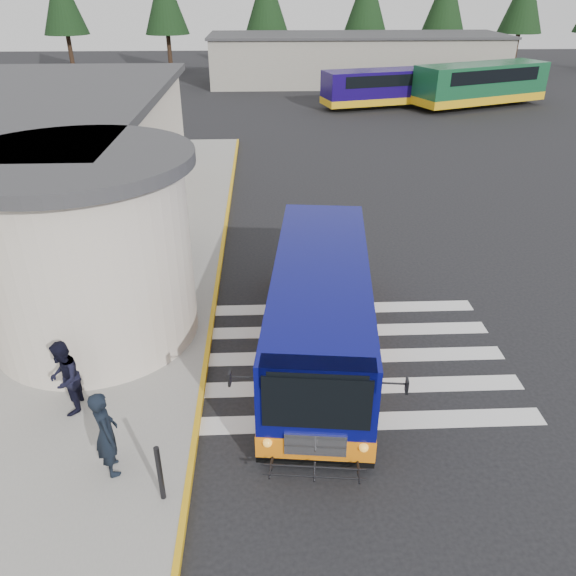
{
  "coord_description": "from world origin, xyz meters",
  "views": [
    {
      "loc": [
        -2.49,
        -12.4,
        8.43
      ],
      "look_at": [
        -1.99,
        -0.5,
        1.87
      ],
      "focal_mm": 35.0,
      "sensor_mm": 36.0,
      "label": 1
    }
  ],
  "objects_px": {
    "bollard": "(160,473)",
    "far_bus_a": "(383,87)",
    "pedestrian_a": "(106,433)",
    "far_bus_b": "(481,83)",
    "pedestrian_b": "(65,378)",
    "transit_bus": "(320,313)"
  },
  "relations": [
    {
      "from": "bollard",
      "to": "far_bus_a",
      "type": "height_order",
      "value": "far_bus_a"
    },
    {
      "from": "far_bus_a",
      "to": "pedestrian_a",
      "type": "bearing_deg",
      "value": 147.01
    },
    {
      "from": "bollard",
      "to": "far_bus_b",
      "type": "xyz_separation_m",
      "value": [
        18.04,
        35.72,
        0.97
      ]
    },
    {
      "from": "far_bus_b",
      "to": "pedestrian_b",
      "type": "bearing_deg",
      "value": 126.29
    },
    {
      "from": "bollard",
      "to": "far_bus_a",
      "type": "xyz_separation_m",
      "value": [
        10.81,
        35.86,
        0.75
      ]
    },
    {
      "from": "transit_bus",
      "to": "pedestrian_a",
      "type": "relative_size",
      "value": 4.89
    },
    {
      "from": "transit_bus",
      "to": "far_bus_a",
      "type": "bearing_deg",
      "value": 82.79
    },
    {
      "from": "bollard",
      "to": "far_bus_a",
      "type": "relative_size",
      "value": 0.13
    },
    {
      "from": "far_bus_a",
      "to": "far_bus_b",
      "type": "xyz_separation_m",
      "value": [
        7.23,
        -0.14,
        0.22
      ]
    },
    {
      "from": "pedestrian_a",
      "to": "far_bus_b",
      "type": "distance_m",
      "value": 39.88
    },
    {
      "from": "bollard",
      "to": "pedestrian_b",
      "type": "bearing_deg",
      "value": 133.71
    },
    {
      "from": "pedestrian_b",
      "to": "transit_bus",
      "type": "bearing_deg",
      "value": 104.14
    },
    {
      "from": "transit_bus",
      "to": "pedestrian_b",
      "type": "distance_m",
      "value": 6.02
    },
    {
      "from": "pedestrian_a",
      "to": "far_bus_a",
      "type": "distance_m",
      "value": 37.09
    },
    {
      "from": "pedestrian_b",
      "to": "bollard",
      "type": "height_order",
      "value": "pedestrian_b"
    },
    {
      "from": "pedestrian_b",
      "to": "far_bus_a",
      "type": "bearing_deg",
      "value": 151.97
    },
    {
      "from": "transit_bus",
      "to": "pedestrian_b",
      "type": "relative_size",
      "value": 5.2
    },
    {
      "from": "bollard",
      "to": "transit_bus",
      "type": "bearing_deg",
      "value": 54.67
    },
    {
      "from": "far_bus_a",
      "to": "far_bus_b",
      "type": "height_order",
      "value": "far_bus_b"
    },
    {
      "from": "bollard",
      "to": "far_bus_b",
      "type": "relative_size",
      "value": 0.11
    },
    {
      "from": "far_bus_a",
      "to": "pedestrian_b",
      "type": "bearing_deg",
      "value": 144.15
    },
    {
      "from": "pedestrian_a",
      "to": "bollard",
      "type": "distance_m",
      "value": 1.33
    }
  ]
}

